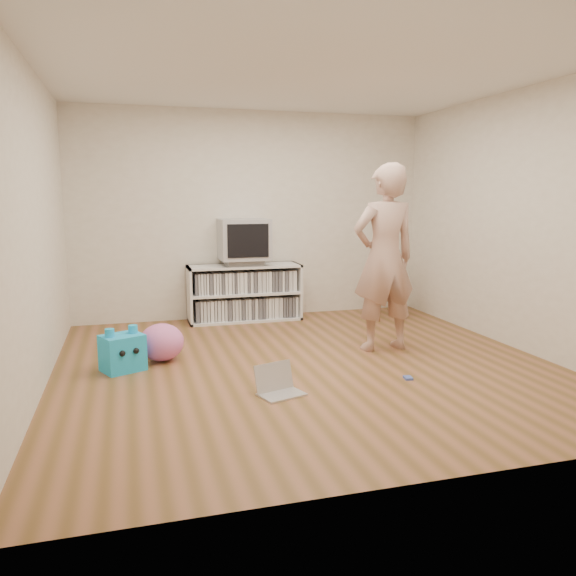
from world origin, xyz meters
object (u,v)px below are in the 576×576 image
Objects in this scene: crt_tv at (244,239)px; laptop at (278,386)px; table_lamp at (387,245)px; person at (384,258)px; dvd_deck at (244,262)px; plush_blue at (123,352)px; plush_pink at (162,342)px; side_table at (386,286)px; media_unit at (244,292)px.

laptop is at bearing -96.04° from crt_tv.
laptop is at bearing -131.32° from table_lamp.
crt_tv is 2.03m from person.
crt_tv is at bearing -90.00° from dvd_deck.
table_lamp is (1.76, -0.37, 0.21)m from dvd_deck.
laptop is at bearing -63.57° from plush_blue.
plush_pink is at bearing 7.88° from plush_blue.
crt_tv reaches higher than dvd_deck.
side_table is 1.07× the size of table_lamp.
dvd_deck is at bearing -90.00° from media_unit.
person reaches higher than crt_tv.
crt_tv is (0.00, -0.00, 0.29)m from dvd_deck.
dvd_deck is 1.83m from side_table.
dvd_deck is 0.82× the size of side_table.
dvd_deck is at bearing 168.12° from side_table.
plush_blue is (-3.23, -1.37, -0.77)m from table_lamp.
dvd_deck reaches higher than laptop.
dvd_deck is at bearing 53.70° from plush_pink.
crt_tv is at bearing 66.05° from laptop.
media_unit is 1.80m from side_table.
person is (1.08, -1.74, 0.58)m from media_unit.
person reaches higher than side_table.
crt_tv is 1.48× the size of laptop.
crt_tv is 1.44× the size of plush_pink.
plush_blue is at bearing 123.23° from laptop.
side_table is 3.12m from laptop.
table_lamp is 3.18m from plush_pink.
laptop is at bearing 31.64° from person.
person is 4.61× the size of laptop.
crt_tv is 2.43m from plush_blue.
media_unit is 0.75× the size of person.
table_lamp is 1.27× the size of laptop.
crt_tv is 1.09× the size of side_table.
person is at bearing -57.97° from crt_tv.
laptop is (-0.28, -2.69, -0.96)m from crt_tv.
side_table reaches higher than laptop.
crt_tv is 1.40× the size of plush_blue.
plush_pink is (-1.11, -1.51, -0.84)m from crt_tv.
crt_tv is (0.00, -0.02, 0.67)m from media_unit.
side_table is (1.76, -0.39, 0.07)m from media_unit.
plush_blue is (-1.18, 0.95, 0.11)m from laptop.
side_table is 1.32× the size of plush_pink.
media_unit is at bearing 167.63° from table_lamp.
plush_blue is at bearing -156.97° from table_lamp.
side_table is (1.76, -0.37, -0.60)m from crt_tv.
laptop is at bearing -54.95° from plush_pink.
dvd_deck is 2.79m from laptop.
dvd_deck is 1.11× the size of laptop.
table_lamp is 3.22m from laptop.
person is at bearing -116.75° from side_table.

